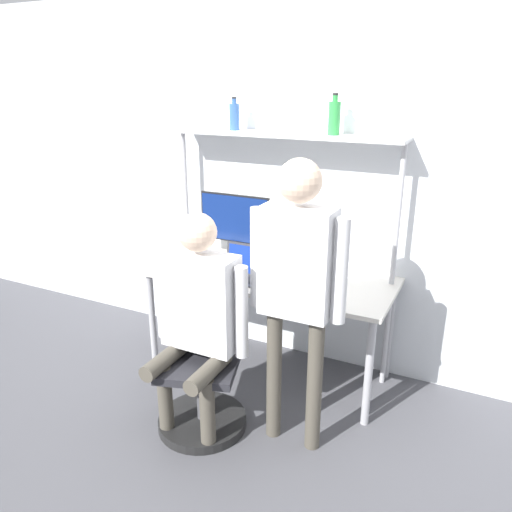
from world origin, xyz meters
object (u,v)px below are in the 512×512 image
(cell_phone, at_px, (274,282))
(bottle_blue, at_px, (234,116))
(office_chair, at_px, (203,383))
(person_seated, at_px, (197,308))
(laptop, at_px, (242,268))
(person_standing, at_px, (297,272))
(monitor, at_px, (235,223))
(bottle_green, at_px, (334,117))

(cell_phone, height_order, bottle_blue, bottle_blue)
(office_chair, distance_m, bottle_blue, 1.84)
(cell_phone, distance_m, bottle_blue, 1.21)
(cell_phone, distance_m, person_seated, 0.68)
(person_seated, height_order, bottle_blue, bottle_blue)
(cell_phone, xyz_separation_m, bottle_blue, (-0.48, 0.34, 1.05))
(laptop, distance_m, person_standing, 0.85)
(monitor, height_order, person_seated, person_seated)
(bottle_green, xyz_separation_m, bottle_blue, (-0.73, 0.00, -0.01))
(cell_phone, xyz_separation_m, person_seated, (-0.20, -0.65, 0.04))
(monitor, height_order, laptop, monitor)
(office_chair, distance_m, bottle_green, 1.89)
(bottle_green, distance_m, bottle_blue, 0.73)
(person_standing, bearing_deg, monitor, 134.97)
(bottle_blue, bearing_deg, office_chair, -74.51)
(laptop, distance_m, cell_phone, 0.26)
(laptop, distance_m, office_chair, 0.83)
(office_chair, bearing_deg, bottle_blue, 105.49)
(cell_phone, distance_m, person_standing, 0.71)
(cell_phone, bearing_deg, bottle_blue, 144.38)
(person_seated, bearing_deg, person_standing, 13.19)
(office_chair, relative_size, bottle_green, 3.53)
(laptop, xyz_separation_m, person_seated, (0.05, -0.65, -0.02))
(cell_phone, bearing_deg, person_standing, -54.93)
(monitor, relative_size, office_chair, 0.62)
(monitor, relative_size, person_standing, 0.33)
(cell_phone, xyz_separation_m, person_standing, (0.36, -0.52, 0.32))
(monitor, bearing_deg, person_standing, -45.03)
(monitor, distance_m, person_seated, 1.04)
(bottle_green, bearing_deg, person_standing, -82.89)
(person_seated, bearing_deg, office_chair, 106.86)
(cell_phone, relative_size, office_chair, 0.16)
(monitor, bearing_deg, bottle_green, 1.26)
(bottle_blue, bearing_deg, person_standing, -45.64)
(monitor, relative_size, cell_phone, 3.80)
(cell_phone, bearing_deg, laptop, 179.02)
(person_seated, height_order, bottle_green, bottle_green)
(office_chair, height_order, bottle_blue, bottle_blue)
(person_standing, height_order, bottle_blue, bottle_blue)
(cell_phone, relative_size, person_seated, 0.11)
(office_chair, relative_size, person_seated, 0.66)
(laptop, height_order, person_standing, person_standing)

